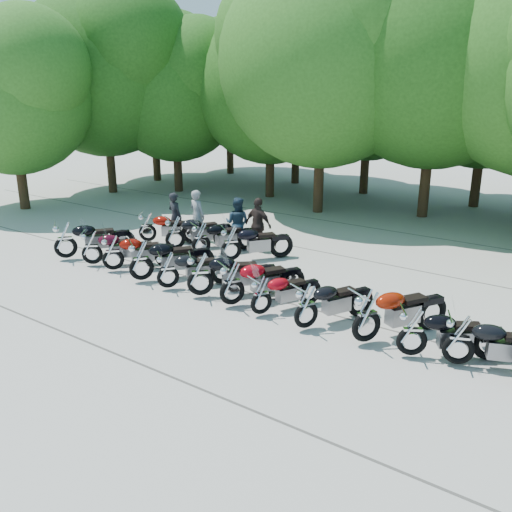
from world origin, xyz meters
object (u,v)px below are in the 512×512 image
Objects in this scene: rider_0 at (175,217)px; rider_3 at (197,216)px; motorcycle_6 at (232,282)px; motorcycle_14 at (175,232)px; motorcycle_15 at (201,238)px; motorcycle_3 at (141,259)px; motorcycle_11 at (460,338)px; motorcycle_9 at (367,314)px; motorcycle_4 at (168,269)px; motorcycle_1 at (92,246)px; motorcycle_8 at (306,305)px; motorcycle_7 at (261,294)px; rider_1 at (237,223)px; rider_2 at (258,225)px; motorcycle_16 at (231,242)px; motorcycle_0 at (65,239)px; motorcycle_13 at (147,226)px; motorcycle_10 at (413,330)px; motorcycle_5 at (200,273)px; motorcycle_2 at (113,252)px.

rider_3 is at bearing -133.56° from rider_0.
motorcycle_14 is (-4.58, 2.72, 0.00)m from motorcycle_6.
motorcycle_3 is at bearing 121.44° from motorcycle_15.
motorcycle_15 is at bearing 51.14° from motorcycle_11.
rider_3 is at bearing 4.03° from motorcycle_9.
motorcycle_3 is 1.05m from motorcycle_4.
rider_0 is (0.12, 3.62, 0.25)m from motorcycle_1.
motorcycle_6 is 2.24m from motorcycle_8.
motorcycle_7 is at bearing -130.84° from motorcycle_1.
rider_1 is (-3.06, 4.21, 0.22)m from motorcycle_6.
motorcycle_3 is (2.35, -0.12, 0.06)m from motorcycle_1.
motorcycle_11 is 1.18× the size of rider_3.
rider_2 is at bearing 174.15° from rider_1.
motorcycle_16 is 1.52m from rider_2.
motorcycle_0 is at bearing 80.32° from rider_0.
motorcycle_8 is at bearing -175.76° from motorcycle_16.
motorcycle_11 is at bearing -161.17° from motorcycle_16.
motorcycle_13 is at bearing -13.05° from motorcycle_3.
motorcycle_4 is 6.89m from motorcycle_10.
motorcycle_4 is at bearing 58.82° from motorcycle_10.
motorcycle_4 is 1.19× the size of rider_1.
motorcycle_13 is at bearing 54.04° from motorcycle_11.
motorcycle_13 is at bearing 26.53° from rider_2.
motorcycle_1 is at bearing 67.76° from motorcycle_11.
motorcycle_10 is (5.77, 0.02, -0.07)m from motorcycle_5.
motorcycle_3 is 6.91m from motorcycle_9.
motorcycle_9 is 1.06× the size of motorcycle_16.
motorcycle_1 is at bearing -140.03° from motorcycle_0.
motorcycle_9 is (5.86, 0.12, 0.10)m from motorcycle_4.
motorcycle_13 is at bearing 60.98° from rider_0.
motorcycle_3 is 4.54m from rider_2.
motorcycle_0 is 1.20m from motorcycle_1.
motorcycle_6 is 6.73m from motorcycle_13.
motorcycle_6 is at bearing 165.96° from motorcycle_16.
motorcycle_0 is 1.13× the size of motorcycle_8.
motorcycle_4 is at bearing 96.45° from rider_2.
motorcycle_5 is at bearing -130.58° from motorcycle_1.
motorcycle_1 is 0.96m from motorcycle_2.
motorcycle_5 is 1.32× the size of rider_3.
motorcycle_6 is at bearing -147.44° from motorcycle_13.
motorcycle_4 is 3.12m from motorcycle_7.
motorcycle_2 is 3.65m from motorcycle_16.
motorcycle_16 is (-5.94, 2.80, -0.04)m from motorcycle_9.
motorcycle_5 is (3.54, -0.05, 0.06)m from motorcycle_2.
rider_3 reaches higher than motorcycle_1.
motorcycle_0 reaches higher than motorcycle_11.
motorcycle_5 is at bearing 28.87° from motorcycle_6.
motorcycle_9 is at bearing 56.81° from motorcycle_10.
motorcycle_8 is 1.24× the size of rider_0.
motorcycle_14 is (2.19, 2.78, -0.03)m from motorcycle_0.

